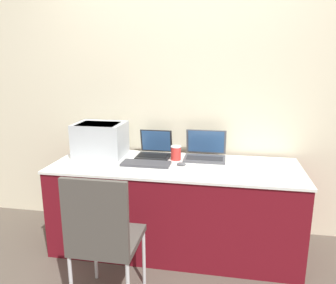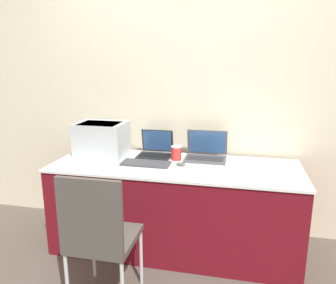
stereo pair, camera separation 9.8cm
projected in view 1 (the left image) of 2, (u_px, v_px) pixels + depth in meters
ground_plane at (167, 270)px, 2.53m from camera, size 14.00×14.00×0.00m
wall_back at (183, 92)px, 2.97m from camera, size 8.00×0.05×2.60m
table at (175, 206)px, 2.78m from camera, size 2.03×0.73×0.74m
printer at (100, 138)px, 2.90m from camera, size 0.43×0.34×0.30m
laptop_left at (154, 151)px, 2.92m from camera, size 0.29×0.26×0.22m
laptop_right at (205, 152)px, 2.85m from camera, size 0.35×0.28×0.24m
external_keyboard at (146, 164)px, 2.68m from camera, size 0.40×0.16×0.02m
coffee_cup at (176, 153)px, 2.81m from camera, size 0.09×0.09×0.12m
mouse at (181, 164)px, 2.66m from camera, size 0.08×0.04×0.03m
chair at (103, 234)px, 2.02m from camera, size 0.40×0.42×0.93m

